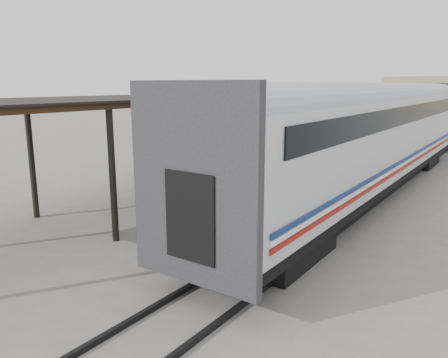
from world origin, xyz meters
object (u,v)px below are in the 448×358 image
at_px(luggage_tug, 349,144).
at_px(pedestrian, 313,142).
at_px(porter, 190,191).
at_px(baggage_cart, 198,221).

xyz_separation_m(luggage_tug, pedestrian, (-1.81, -1.76, 0.19)).
relative_size(luggage_tug, pedestrian, 1.04).
relative_size(luggage_tug, porter, 0.99).
distance_m(baggage_cart, luggage_tug, 19.23).
bearing_deg(baggage_cart, pedestrian, 98.67).
xyz_separation_m(baggage_cart, pedestrian, (-3.93, 17.35, 0.17)).
relative_size(baggage_cart, porter, 1.44).
xyz_separation_m(luggage_tug, porter, (2.37, -19.76, 1.10)).
bearing_deg(baggage_cart, porter, -73.05).
distance_m(luggage_tug, pedestrian, 2.53).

